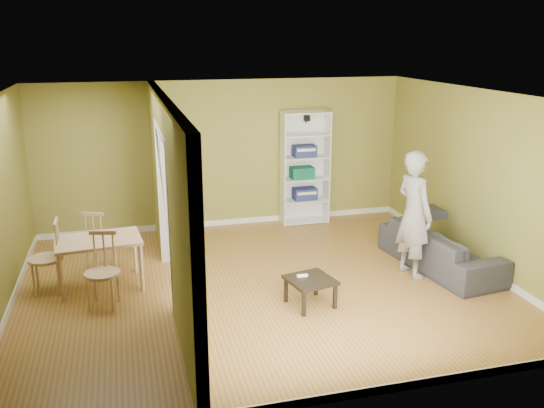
{
  "coord_description": "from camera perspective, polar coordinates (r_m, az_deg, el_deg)",
  "views": [
    {
      "loc": [
        -1.73,
        -7.11,
        3.32
      ],
      "look_at": [
        0.2,
        0.2,
        1.1
      ],
      "focal_mm": 38.0,
      "sensor_mm": 36.0,
      "label": 1
    }
  ],
  "objects": [
    {
      "name": "paper_box_teal",
      "position": [
        10.43,
        2.99,
        3.12
      ],
      "size": [
        0.41,
        0.27,
        0.21
      ],
      "primitive_type": "cube",
      "color": "#1B7B65",
      "rests_on": "bookshelf"
    },
    {
      "name": "coffee_table",
      "position": [
        7.37,
        3.83,
        -7.77
      ],
      "size": [
        0.55,
        0.55,
        0.36
      ],
      "rotation": [
        0.0,
        0.0,
        0.22
      ],
      "color": "black",
      "rests_on": "ground"
    },
    {
      "name": "chair_far",
      "position": [
        8.76,
        -16.67,
        -3.38
      ],
      "size": [
        0.57,
        0.57,
        0.93
      ],
      "primitive_type": null,
      "rotation": [
        0.0,
        0.0,
        2.71
      ],
      "color": "tan",
      "rests_on": "ground"
    },
    {
      "name": "game_controller",
      "position": [
        7.4,
        3.01,
        -7.09
      ],
      "size": [
        0.14,
        0.04,
        0.03
      ],
      "primitive_type": "cube",
      "color": "white",
      "rests_on": "coffee_table"
    },
    {
      "name": "dining_table",
      "position": [
        8.11,
        -16.82,
        -3.84
      ],
      "size": [
        1.11,
        0.74,
        0.7
      ],
      "rotation": [
        0.0,
        0.0,
        0.1
      ],
      "color": "#D4B48E",
      "rests_on": "ground"
    },
    {
      "name": "paper_box_navy_b",
      "position": [
        10.36,
        3.22,
        5.27
      ],
      "size": [
        0.4,
        0.26,
        0.2
      ],
      "primitive_type": "cube",
      "color": "navy",
      "rests_on": "bookshelf"
    },
    {
      "name": "room_shell",
      "position": [
        7.59,
        -1.07,
        0.93
      ],
      "size": [
        6.5,
        6.5,
        6.5
      ],
      "color": "#B0712F",
      "rests_on": "ground"
    },
    {
      "name": "wall_speaker",
      "position": [
        10.42,
        3.46,
        8.49
      ],
      "size": [
        0.1,
        0.1,
        0.1
      ],
      "primitive_type": "cube",
      "color": "black",
      "rests_on": "room_shell"
    },
    {
      "name": "chair_near",
      "position": [
        7.56,
        -16.51,
        -6.4
      ],
      "size": [
        0.54,
        0.54,
        0.97
      ],
      "primitive_type": null,
      "rotation": [
        0.0,
        0.0,
        -0.25
      ],
      "color": "tan",
      "rests_on": "ground"
    },
    {
      "name": "chair_left",
      "position": [
        8.24,
        -21.54,
        -4.88
      ],
      "size": [
        0.45,
        0.45,
        0.99
      ],
      "primitive_type": null,
      "rotation": [
        0.0,
        0.0,
        -1.57
      ],
      "color": "#D8B77B",
      "rests_on": "ground"
    },
    {
      "name": "person",
      "position": [
        8.27,
        13.96,
        0.06
      ],
      "size": [
        0.87,
        0.74,
        2.14
      ],
      "primitive_type": "imported",
      "rotation": [
        0.0,
        0.0,
        1.75
      ],
      "color": "slate",
      "rests_on": "ground"
    },
    {
      "name": "partition",
      "position": [
        7.41,
        -10.12,
        0.29
      ],
      "size": [
        0.22,
        5.5,
        2.6
      ],
      "primitive_type": null,
      "color": "olive",
      "rests_on": "ground"
    },
    {
      "name": "sofa",
      "position": [
        8.83,
        16.37,
        -3.65
      ],
      "size": [
        2.2,
        1.15,
        0.8
      ],
      "primitive_type": "imported",
      "rotation": [
        0.0,
        0.0,
        1.7
      ],
      "color": "black",
      "rests_on": "ground"
    },
    {
      "name": "bookshelf",
      "position": [
        10.48,
        3.18,
        3.65
      ],
      "size": [
        0.86,
        0.38,
        2.04
      ],
      "color": "white",
      "rests_on": "ground"
    },
    {
      "name": "paper_box_navy_a",
      "position": [
        10.55,
        3.26,
        1.03
      ],
      "size": [
        0.42,
        0.27,
        0.21
      ],
      "primitive_type": "cube",
      "color": "navy",
      "rests_on": "bookshelf"
    }
  ]
}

